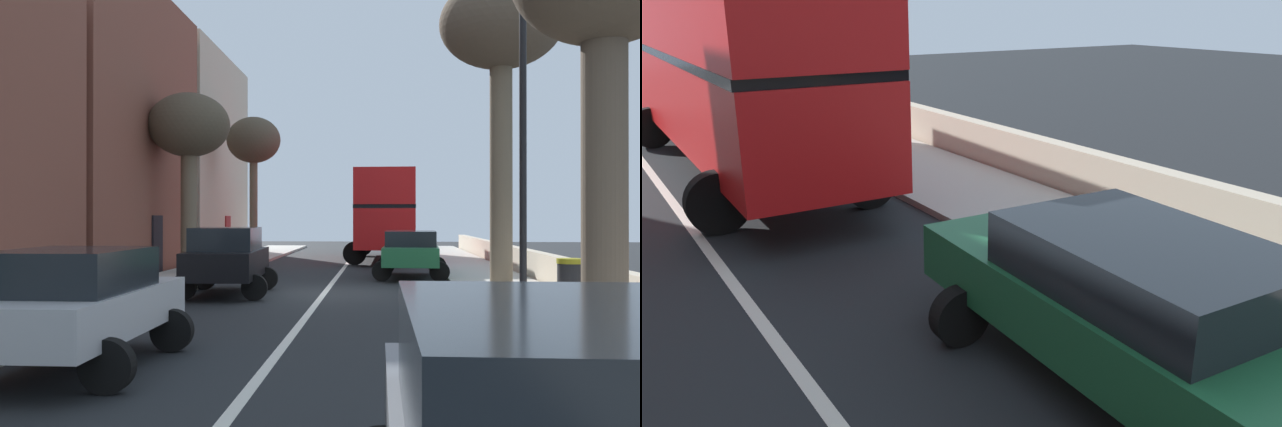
{
  "view_description": "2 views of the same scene",
  "coord_description": "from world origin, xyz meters",
  "views": [
    {
      "loc": [
        1.57,
        -19.74,
        2.04
      ],
      "look_at": [
        -0.75,
        7.33,
        2.17
      ],
      "focal_mm": 41.48,
      "sensor_mm": 36.0,
      "label": 1
    },
    {
      "loc": [
        -1.67,
        1.43,
        3.49
      ],
      "look_at": [
        0.31,
        4.51,
        2.29
      ],
      "focal_mm": 36.35,
      "sensor_mm": 36.0,
      "label": 2
    }
  ],
  "objects": [
    {
      "name": "street_tree_left_0",
      "position": [
        -4.51,
        14.58,
        5.53
      ],
      "size": [
        2.54,
        2.54,
        6.64
      ],
      "color": "brown",
      "rests_on": "sidewalk_left"
    },
    {
      "name": "terraced_houses_left",
      "position": [
        -8.5,
        0.24,
        4.98
      ],
      "size": [
        4.07,
        47.52,
        10.59
      ],
      "color": "beige",
      "rests_on": "ground"
    },
    {
      "name": "boundary_wall_right",
      "position": [
        6.45,
        0.0,
        0.47
      ],
      "size": [
        0.36,
        54.0,
        0.94
      ],
      "primitive_type": "cube",
      "color": "beige",
      "rests_on": "ground"
    },
    {
      "name": "ground_plane",
      "position": [
        0.0,
        0.0,
        0.0
      ],
      "size": [
        84.0,
        84.0,
        0.0
      ],
      "primitive_type": "plane",
      "color": "black"
    },
    {
      "name": "parked_car_green_right_3",
      "position": [
        2.5,
        5.12,
        0.91
      ],
      "size": [
        2.59,
        4.66,
        1.58
      ],
      "color": "#1E6038",
      "rests_on": "ground"
    },
    {
      "name": "double_decker_bus",
      "position": [
        1.7,
        15.39,
        2.35
      ],
      "size": [
        3.69,
        11.04,
        4.06
      ],
      "color": "red",
      "rests_on": "ground"
    },
    {
      "name": "street_tree_left_2",
      "position": [
        -5.26,
        5.79,
        5.07
      ],
      "size": [
        2.89,
        2.89,
        6.3
      ],
      "color": "brown",
      "rests_on": "sidewalk_left"
    },
    {
      "name": "parked_car_black_left_2",
      "position": [
        -2.5,
        -0.71,
        0.99
      ],
      "size": [
        2.52,
        4.36,
        1.77
      ],
      "color": "black",
      "rests_on": "ground"
    },
    {
      "name": "street_tree_right_1",
      "position": [
        4.75,
        0.52,
        6.98
      ],
      "size": [
        3.31,
        3.31,
        8.4
      ],
      "color": "brown",
      "rests_on": "sidewalk_right"
    },
    {
      "name": "litter_bin_right",
      "position": [
        5.3,
        -4.64,
        0.67
      ],
      "size": [
        0.55,
        0.55,
        1.09
      ],
      "color": "black",
      "rests_on": "sidewalk_right"
    },
    {
      "name": "parked_car_silver_left_0",
      "position": [
        -2.5,
        -10.21,
        0.92
      ],
      "size": [
        2.45,
        4.33,
        1.61
      ],
      "color": "#B7BABF",
      "rests_on": "ground"
    },
    {
      "name": "road_centre_line",
      "position": [
        0.0,
        0.0,
        0.0
      ],
      "size": [
        0.16,
        54.0,
        0.01
      ],
      "primitive_type": "cube",
      "color": "silver",
      "rests_on": "ground"
    },
    {
      "name": "sidewalk_left",
      "position": [
        -4.9,
        0.0,
        0.06
      ],
      "size": [
        2.6,
        60.0,
        0.12
      ],
      "primitive_type": "cube",
      "color": "#B2ADA3",
      "rests_on": "ground"
    },
    {
      "name": "sidewalk_right",
      "position": [
        4.9,
        0.0,
        0.06
      ],
      "size": [
        2.6,
        60.0,
        0.12
      ],
      "primitive_type": "cube",
      "color": "#B2ADA3",
      "rests_on": "ground"
    },
    {
      "name": "lamppost_right",
      "position": [
        4.3,
        -5.02,
        3.81
      ],
      "size": [
        0.32,
        0.32,
        6.31
      ],
      "color": "black",
      "rests_on": "sidewalk_right"
    }
  ]
}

